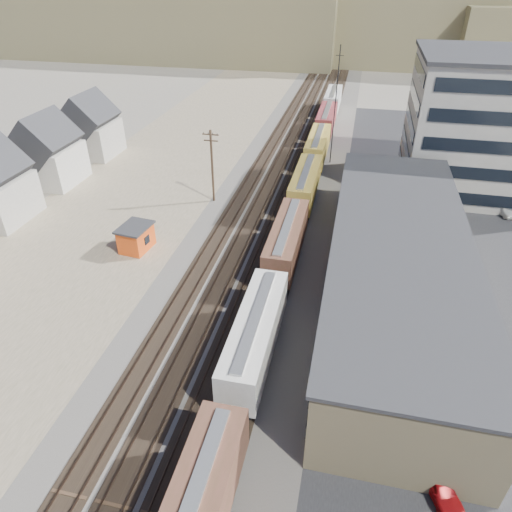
% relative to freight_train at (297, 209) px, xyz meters
% --- Properties ---
extents(ballast_bed, '(18.00, 200.00, 0.06)m').
position_rel_freight_train_xyz_m(ballast_bed, '(-3.80, 13.33, -2.76)').
color(ballast_bed, '#4C4742').
rests_on(ballast_bed, ground).
extents(dirt_yard, '(24.00, 180.00, 0.03)m').
position_rel_freight_train_xyz_m(dirt_yard, '(-23.80, 3.33, -2.78)').
color(dirt_yard, '#6C624A').
rests_on(dirt_yard, ground).
extents(asphalt_lot, '(26.00, 120.00, 0.04)m').
position_rel_freight_train_xyz_m(asphalt_lot, '(18.20, -1.67, -2.77)').
color(asphalt_lot, '#232326').
rests_on(asphalt_lot, ground).
extents(rail_tracks, '(11.40, 200.00, 0.24)m').
position_rel_freight_train_xyz_m(rail_tracks, '(-4.35, 13.33, -2.68)').
color(rail_tracks, black).
rests_on(rail_tracks, ground).
extents(freight_train, '(3.00, 119.74, 4.46)m').
position_rel_freight_train_xyz_m(freight_train, '(0.00, 0.00, 0.00)').
color(freight_train, black).
rests_on(freight_train, ground).
extents(warehouse, '(12.40, 40.40, 7.25)m').
position_rel_freight_train_xyz_m(warehouse, '(11.18, -11.67, 0.86)').
color(warehouse, tan).
rests_on(warehouse, ground).
extents(office_tower, '(22.60, 18.60, 18.45)m').
position_rel_freight_train_xyz_m(office_tower, '(24.15, 18.28, 6.47)').
color(office_tower, '#9E998E').
rests_on(office_tower, ground).
extents(utility_pole_north, '(2.20, 0.32, 10.00)m').
position_rel_freight_train_xyz_m(utility_pole_north, '(-12.30, 5.33, 2.50)').
color(utility_pole_north, '#382619').
rests_on(utility_pole_north, ground).
extents(radio_mast, '(1.20, 0.16, 18.00)m').
position_rel_freight_train_xyz_m(radio_mast, '(2.20, 23.33, 6.33)').
color(radio_mast, black).
rests_on(radio_mast, ground).
extents(hills_north, '(265.00, 80.00, 32.00)m').
position_rel_freight_train_xyz_m(hills_north, '(-3.63, 131.25, 11.31)').
color(hills_north, olive).
rests_on(hills_north, ground).
extents(maintenance_shed, '(3.60, 4.41, 2.98)m').
position_rel_freight_train_xyz_m(maintenance_shed, '(-17.22, -8.71, -1.27)').
color(maintenance_shed, '#E34D15').
rests_on(maintenance_shed, ground).
extents(parked_car_red, '(2.99, 4.19, 1.32)m').
position_rel_freight_train_xyz_m(parked_car_red, '(13.72, -31.40, -2.13)').
color(parked_car_red, '#AA0F13').
rests_on(parked_car_red, ground).
extents(parked_car_blue, '(6.02, 5.81, 1.59)m').
position_rel_freight_train_xyz_m(parked_car_blue, '(23.90, 15.36, -2.00)').
color(parked_car_blue, navy).
rests_on(parked_car_blue, ground).
extents(parked_car_far, '(3.30, 4.51, 1.43)m').
position_rel_freight_train_xyz_m(parked_car_far, '(26.06, 10.05, -2.08)').
color(parked_car_far, silver).
rests_on(parked_car_far, ground).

